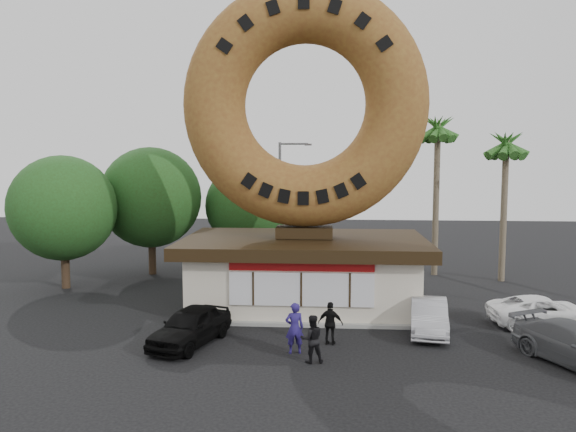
{
  "coord_description": "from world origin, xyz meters",
  "views": [
    {
      "loc": [
        1.07,
        -19.81,
        6.89
      ],
      "look_at": [
        -0.63,
        4.0,
        4.49
      ],
      "focal_mm": 35.0,
      "sensor_mm": 36.0,
      "label": 1
    }
  ],
  "objects_px": {
    "person_right": "(331,323)",
    "car_white": "(543,311)",
    "person_left": "(295,328)",
    "person_center": "(312,339)",
    "donut_shop": "(304,270)",
    "giant_donut": "(305,105)",
    "street_lamp": "(282,197)",
    "car_silver": "(429,316)",
    "car_black": "(190,326)"
  },
  "relations": [
    {
      "from": "person_right",
      "to": "car_white",
      "type": "bearing_deg",
      "value": -148.88
    },
    {
      "from": "person_left",
      "to": "person_center",
      "type": "height_order",
      "value": "person_left"
    },
    {
      "from": "donut_shop",
      "to": "giant_donut",
      "type": "height_order",
      "value": "giant_donut"
    },
    {
      "from": "street_lamp",
      "to": "car_silver",
      "type": "bearing_deg",
      "value": -62.71
    },
    {
      "from": "person_right",
      "to": "car_white",
      "type": "height_order",
      "value": "person_right"
    },
    {
      "from": "car_silver",
      "to": "car_white",
      "type": "bearing_deg",
      "value": 22.59
    },
    {
      "from": "street_lamp",
      "to": "car_black",
      "type": "xyz_separation_m",
      "value": [
        -2.17,
        -15.7,
        -3.78
      ]
    },
    {
      "from": "street_lamp",
      "to": "person_right",
      "type": "xyz_separation_m",
      "value": [
        3.06,
        -15.35,
        -3.67
      ]
    },
    {
      "from": "person_left",
      "to": "person_center",
      "type": "xyz_separation_m",
      "value": [
        0.64,
        -0.88,
        -0.1
      ]
    },
    {
      "from": "giant_donut",
      "to": "person_right",
      "type": "xyz_separation_m",
      "value": [
        1.21,
        -5.35,
        -8.56
      ]
    },
    {
      "from": "car_black",
      "to": "person_right",
      "type": "bearing_deg",
      "value": 21.36
    },
    {
      "from": "giant_donut",
      "to": "street_lamp",
      "type": "relative_size",
      "value": 1.39
    },
    {
      "from": "giant_donut",
      "to": "car_black",
      "type": "relative_size",
      "value": 2.7
    },
    {
      "from": "person_center",
      "to": "car_silver",
      "type": "relative_size",
      "value": 0.41
    },
    {
      "from": "street_lamp",
      "to": "person_center",
      "type": "distance_m",
      "value": 17.8
    },
    {
      "from": "car_black",
      "to": "car_white",
      "type": "bearing_deg",
      "value": 31.07
    },
    {
      "from": "donut_shop",
      "to": "person_right",
      "type": "relative_size",
      "value": 6.91
    },
    {
      "from": "donut_shop",
      "to": "person_right",
      "type": "xyz_separation_m",
      "value": [
        1.21,
        -5.33,
        -0.96
      ]
    },
    {
      "from": "giant_donut",
      "to": "car_white",
      "type": "height_order",
      "value": "giant_donut"
    },
    {
      "from": "person_left",
      "to": "person_right",
      "type": "xyz_separation_m",
      "value": [
        1.29,
        1.03,
        -0.11
      ]
    },
    {
      "from": "donut_shop",
      "to": "street_lamp",
      "type": "relative_size",
      "value": 1.4
    },
    {
      "from": "donut_shop",
      "to": "giant_donut",
      "type": "relative_size",
      "value": 1.01
    },
    {
      "from": "street_lamp",
      "to": "car_white",
      "type": "bearing_deg",
      "value": -45.95
    },
    {
      "from": "person_left",
      "to": "car_black",
      "type": "relative_size",
      "value": 0.45
    },
    {
      "from": "donut_shop",
      "to": "car_silver",
      "type": "distance_m",
      "value": 6.34
    },
    {
      "from": "street_lamp",
      "to": "car_black",
      "type": "distance_m",
      "value": 16.29
    },
    {
      "from": "car_silver",
      "to": "donut_shop",
      "type": "bearing_deg",
      "value": 153.71
    },
    {
      "from": "person_center",
      "to": "car_silver",
      "type": "bearing_deg",
      "value": -154.15
    },
    {
      "from": "car_black",
      "to": "car_silver",
      "type": "xyz_separation_m",
      "value": [
        9.17,
        2.14,
        -0.04
      ]
    },
    {
      "from": "giant_donut",
      "to": "street_lamp",
      "type": "height_order",
      "value": "giant_donut"
    },
    {
      "from": "giant_donut",
      "to": "car_white",
      "type": "relative_size",
      "value": 2.53
    },
    {
      "from": "donut_shop",
      "to": "person_center",
      "type": "height_order",
      "value": "donut_shop"
    },
    {
      "from": "street_lamp",
      "to": "person_right",
      "type": "relative_size",
      "value": 4.93
    },
    {
      "from": "donut_shop",
      "to": "giant_donut",
      "type": "distance_m",
      "value": 7.6
    },
    {
      "from": "person_left",
      "to": "person_center",
      "type": "relative_size",
      "value": 1.12
    },
    {
      "from": "giant_donut",
      "to": "street_lamp",
      "type": "bearing_deg",
      "value": 100.51
    },
    {
      "from": "person_center",
      "to": "car_black",
      "type": "distance_m",
      "value": 4.85
    },
    {
      "from": "car_silver",
      "to": "car_white",
      "type": "distance_m",
      "value": 5.07
    },
    {
      "from": "street_lamp",
      "to": "car_silver",
      "type": "relative_size",
      "value": 2.0
    },
    {
      "from": "car_black",
      "to": "giant_donut",
      "type": "bearing_deg",
      "value": 72.29
    },
    {
      "from": "donut_shop",
      "to": "street_lamp",
      "type": "distance_m",
      "value": 10.54
    },
    {
      "from": "car_silver",
      "to": "person_center",
      "type": "bearing_deg",
      "value": -132.82
    },
    {
      "from": "donut_shop",
      "to": "street_lamp",
      "type": "height_order",
      "value": "street_lamp"
    },
    {
      "from": "person_center",
      "to": "car_silver",
      "type": "height_order",
      "value": "person_center"
    },
    {
      "from": "car_silver",
      "to": "street_lamp",
      "type": "bearing_deg",
      "value": 125.59
    },
    {
      "from": "person_right",
      "to": "donut_shop",
      "type": "bearing_deg",
      "value": -65.11
    },
    {
      "from": "person_right",
      "to": "street_lamp",
      "type": "bearing_deg",
      "value": -66.56
    },
    {
      "from": "giant_donut",
      "to": "donut_shop",
      "type": "bearing_deg",
      "value": -90.0
    },
    {
      "from": "person_left",
      "to": "car_silver",
      "type": "distance_m",
      "value": 5.94
    },
    {
      "from": "street_lamp",
      "to": "car_white",
      "type": "height_order",
      "value": "street_lamp"
    }
  ]
}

